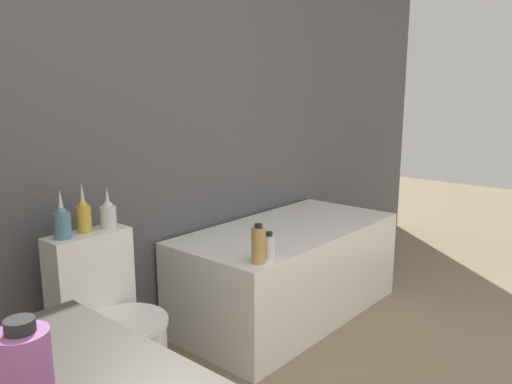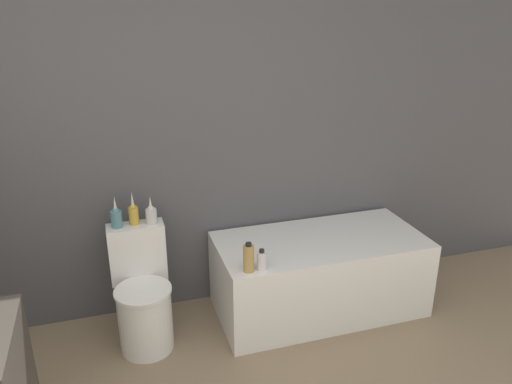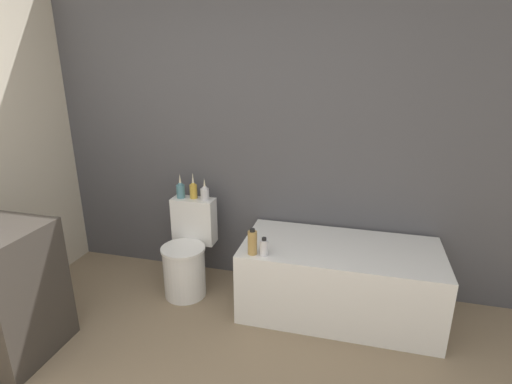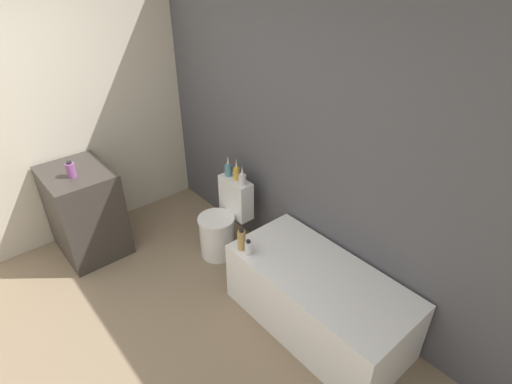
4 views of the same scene
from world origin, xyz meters
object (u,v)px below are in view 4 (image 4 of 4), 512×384
Objects in this scene: toilet at (223,224)px; shampoo_bottle_tall at (241,240)px; soap_bottle_glass at (71,170)px; shampoo_bottle_short at (248,248)px; vase_silver at (237,172)px; vase_bronze at (242,178)px; bathtub at (318,299)px; vase_gold at (228,169)px.

toilet is 0.76m from shampoo_bottle_tall.
soap_bottle_glass is (-0.81, -1.03, 0.64)m from toilet.
shampoo_bottle_tall is 0.09m from shampoo_bottle_short.
soap_bottle_glass is 0.79× the size of shampoo_bottle_tall.
vase_silver is 1.19× the size of vase_bronze.
soap_bottle_glass is 1.13× the size of shampoo_bottle_short.
shampoo_bottle_tall is at bearing -39.73° from vase_bronze.
shampoo_bottle_tall is at bearing -22.64° from toilet.
vase_silver reaches higher than toilet.
shampoo_bottle_tall reaches higher than shampoo_bottle_short.
vase_silver is at bearing 171.75° from bathtub.
shampoo_bottle_tall is (-0.61, -0.27, 0.36)m from bathtub.
soap_bottle_glass is at bearing -123.60° from vase_silver.
shampoo_bottle_short is (0.72, -0.26, 0.29)m from toilet.
toilet is at bearing -90.00° from vase_silver.
bathtub is 1.26m from vase_bronze.
toilet is (-1.24, -0.01, 0.04)m from bathtub.
vase_gold is 0.11m from vase_silver.
toilet is 5.65× the size of shampoo_bottle_short.
soap_bottle_glass reaches higher than toilet.
vase_silver is 0.11m from vase_bronze.
vase_gold is (-1.35, 0.16, 0.55)m from bathtub.
vase_gold is 1.08× the size of shampoo_bottle_tall.
vase_silver reaches higher than shampoo_bottle_tall.
shampoo_bottle_tall is at bearing 28.07° from soap_bottle_glass.
soap_bottle_glass reaches higher than bathtub.
vase_gold is 0.88m from shampoo_bottle_tall.
shampoo_bottle_short is at bearing 26.80° from soap_bottle_glass.
vase_silver is at bearing 8.46° from vase_gold.
vase_silver is 0.87m from shampoo_bottle_short.
toilet reaches higher than shampoo_bottle_short.
soap_bottle_glass is 1.52m from vase_bronze.
toilet is 0.55m from vase_silver.
bathtub is 7.82× the size of vase_bronze.
vase_bronze is (0.11, -0.02, -0.01)m from vase_silver.
soap_bottle_glass is 1.67m from shampoo_bottle_tall.
vase_bronze reaches higher than toilet.
toilet is 0.55m from vase_gold.
vase_gold is (0.70, 1.21, -0.13)m from soap_bottle_glass.
soap_bottle_glass is at bearing -153.03° from bathtub.
toilet reaches higher than shampoo_bottle_tall.
vase_gold is 0.95× the size of vase_silver.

